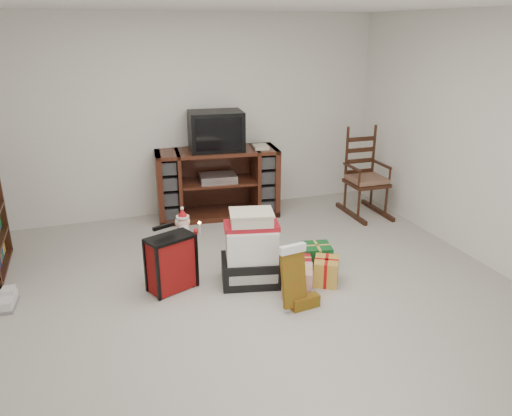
{
  "coord_description": "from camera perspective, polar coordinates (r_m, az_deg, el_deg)",
  "views": [
    {
      "loc": [
        -1.27,
        -3.73,
        2.32
      ],
      "look_at": [
        0.23,
        0.6,
        0.65
      ],
      "focal_mm": 35.0,
      "sensor_mm": 36.0,
      "label": 1
    }
  ],
  "objects": [
    {
      "name": "gift_pile",
      "position": [
        4.73,
        -0.52,
        -5.12
      ],
      "size": [
        0.64,
        0.52,
        0.71
      ],
      "rotation": [
        0.0,
        0.0,
        -0.23
      ],
      "color": "black",
      "rests_on": "floor"
    },
    {
      "name": "crt_television",
      "position": [
        6.23,
        -4.58,
        8.79
      ],
      "size": [
        0.7,
        0.54,
        0.48
      ],
      "rotation": [
        0.0,
        0.0,
        -0.1
      ],
      "color": "black",
      "rests_on": "tv_stand"
    },
    {
      "name": "mrs_claus_figurine",
      "position": [
        5.18,
        -8.23,
        -3.95
      ],
      "size": [
        0.3,
        0.28,
        0.61
      ],
      "color": "#A91216",
      "rests_on": "floor"
    },
    {
      "name": "rocking_chair",
      "position": [
        6.64,
        12.24,
        2.76
      ],
      "size": [
        0.48,
        0.78,
        1.17
      ],
      "rotation": [
        0.0,
        0.0,
        -0.01
      ],
      "color": "#351C0E",
      "rests_on": "floor"
    },
    {
      "name": "santa_figurine",
      "position": [
        5.27,
        0.12,
        -3.57
      ],
      "size": [
        0.27,
        0.26,
        0.55
      ],
      "color": "#A91216",
      "rests_on": "floor"
    },
    {
      "name": "red_suitcase",
      "position": [
        4.68,
        -9.65,
        -6.22
      ],
      "size": [
        0.46,
        0.35,
        0.63
      ],
      "rotation": [
        0.0,
        0.0,
        0.39
      ],
      "color": "maroon",
      "rests_on": "floor"
    },
    {
      "name": "gift_cluster",
      "position": [
        4.88,
        6.73,
        -6.82
      ],
      "size": [
        0.54,
        0.83,
        0.25
      ],
      "color": "maroon",
      "rests_on": "floor"
    },
    {
      "name": "teddy_bear",
      "position": [
        4.83,
        1.35,
        -6.45
      ],
      "size": [
        0.25,
        0.22,
        0.38
      ],
      "color": "brown",
      "rests_on": "floor"
    },
    {
      "name": "tv_stand",
      "position": [
        6.4,
        -4.41,
        2.86
      ],
      "size": [
        1.58,
        0.71,
        0.87
      ],
      "rotation": [
        0.0,
        0.0,
        -0.11
      ],
      "color": "#481C14",
      "rests_on": "floor"
    },
    {
      "name": "stocking",
      "position": [
        4.31,
        4.32,
        -7.93
      ],
      "size": [
        0.3,
        0.16,
        0.6
      ],
      "primitive_type": null,
      "rotation": [
        0.0,
        0.0,
        0.14
      ],
      "color": "#0D7913",
      "rests_on": "floor"
    },
    {
      "name": "room",
      "position": [
        4.08,
        -0.34,
        4.82
      ],
      "size": [
        5.01,
        5.01,
        2.51
      ],
      "color": "#A7A299",
      "rests_on": "ground"
    }
  ]
}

